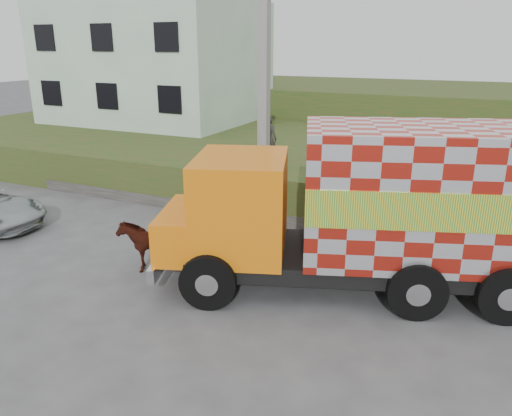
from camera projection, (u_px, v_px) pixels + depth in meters
The scene contains 9 objects.
ground at pixel (223, 279), 12.13m from camera, with size 120.00×120.00×0.00m, color #474749.
embankment at pixel (339, 164), 20.49m from camera, with size 40.00×12.00×1.50m, color #274C19.
embankment_far at pixel (395, 111), 30.57m from camera, with size 40.00×12.00×3.00m, color #274C19.
retaining_strip at pixel (231, 211), 16.49m from camera, with size 16.00×0.50×0.40m, color #595651.
building at pixel (156, 62), 26.31m from camera, with size 10.00×8.00×6.00m, color silver.
utility_pole at pixel (264, 91), 15.21m from camera, with size 1.20×0.30×8.00m.
cargo_truck at pixel (369, 208), 11.17m from camera, with size 8.93×5.35×3.80m.
cow at pixel (151, 240), 12.79m from camera, with size 0.72×1.58×1.33m, color #38190E.
pedestrian at pixel (269, 139), 17.25m from camera, with size 0.59×0.39×1.61m, color #312F2B.
Camera 1 is at (5.37, -9.59, 5.48)m, focal length 35.00 mm.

